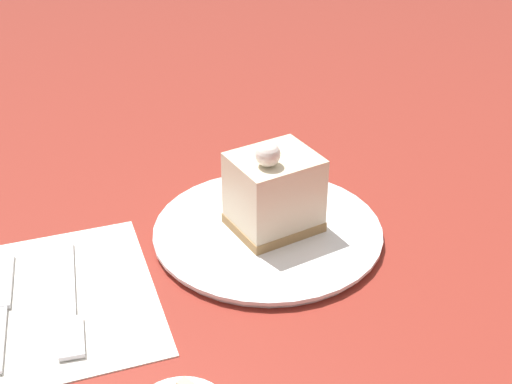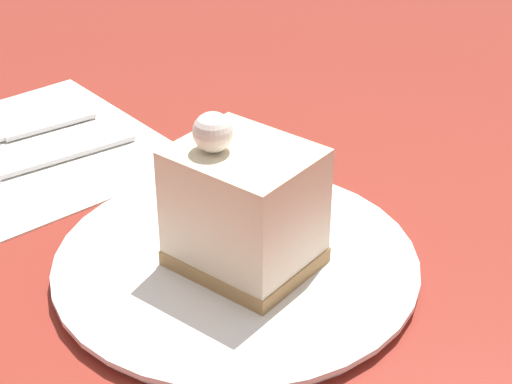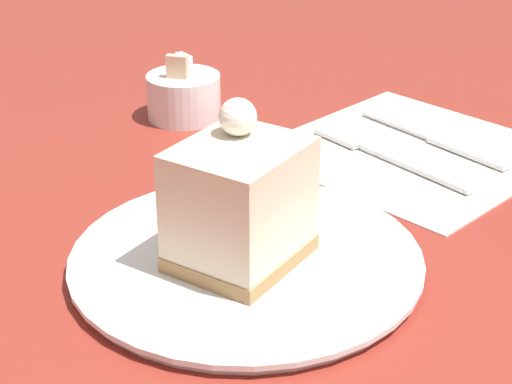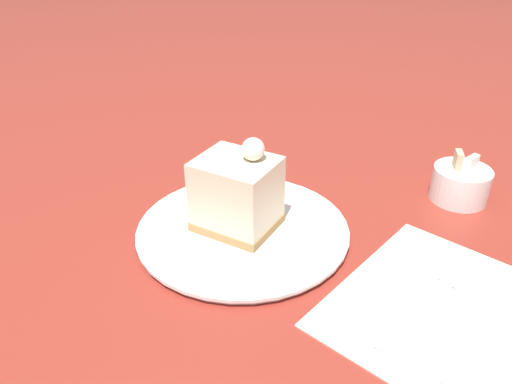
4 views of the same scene
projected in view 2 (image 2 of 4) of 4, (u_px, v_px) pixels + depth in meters
name	position (u px, v px, depth m)	size (l,w,h in m)	color
ground_plane	(261.00, 282.00, 0.56)	(4.00, 4.00, 0.00)	maroon
plate	(234.00, 265.00, 0.56)	(0.24, 0.24, 0.01)	white
cake_slice	(242.00, 208.00, 0.54)	(0.09, 0.08, 0.11)	#AD8451
napkin	(21.00, 154.00, 0.70)	(0.26, 0.26, 0.00)	white
fork	(19.00, 169.00, 0.68)	(0.07, 0.17, 0.00)	silver
knife	(21.00, 132.00, 0.73)	(0.07, 0.16, 0.00)	silver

